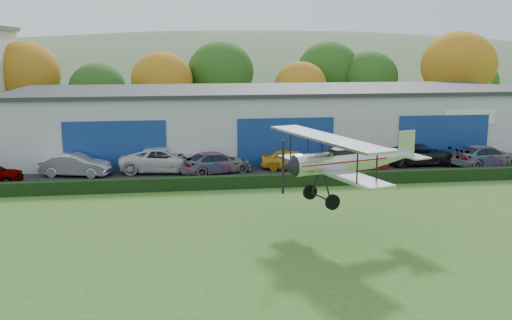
{
  "coord_description": "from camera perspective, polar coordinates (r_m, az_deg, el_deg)",
  "views": [
    {
      "loc": [
        -2.91,
        -18.67,
        8.72
      ],
      "look_at": [
        1.17,
        10.16,
        2.95
      ],
      "focal_mm": 40.88,
      "sensor_mm": 36.0,
      "label": 1
    }
  ],
  "objects": [
    {
      "name": "ground",
      "position": [
        20.81,
        0.76,
        -13.57
      ],
      "size": [
        300.0,
        300.0,
        0.0
      ],
      "primitive_type": "plane",
      "color": "#365E1D",
      "rests_on": "ground"
    },
    {
      "name": "apron",
      "position": [
        41.04,
        0.41,
        -1.03
      ],
      "size": [
        48.0,
        9.0,
        0.05
      ],
      "primitive_type": "cube",
      "color": "black",
      "rests_on": "ground"
    },
    {
      "name": "hedge",
      "position": [
        36.33,
        1.53,
        -2.04
      ],
      "size": [
        46.0,
        0.6,
        0.8
      ],
      "primitive_type": "cube",
      "color": "black",
      "rests_on": "ground"
    },
    {
      "name": "hangar",
      "position": [
        47.7,
        1.56,
        3.89
      ],
      "size": [
        40.6,
        12.6,
        5.3
      ],
      "color": "#B2B7BC",
      "rests_on": "ground"
    },
    {
      "name": "tree_belt",
      "position": [
        59.49,
        -4.47,
        8.16
      ],
      "size": [
        75.7,
        13.22,
        10.12
      ],
      "color": "#3D2614",
      "rests_on": "ground"
    },
    {
      "name": "distant_hills",
      "position": [
        160.16,
        -8.53,
        3.26
      ],
      "size": [
        430.0,
        196.0,
        56.0
      ],
      "color": "#4C6642",
      "rests_on": "ground"
    },
    {
      "name": "car_1",
      "position": [
        40.92,
        -17.23,
        -0.45
      ],
      "size": [
        4.88,
        2.63,
        1.53
      ],
      "primitive_type": "imported",
      "rotation": [
        0.0,
        0.0,
        1.34
      ],
      "color": "silver",
      "rests_on": "apron"
    },
    {
      "name": "car_2",
      "position": [
        40.83,
        -8.97,
        0.0
      ],
      "size": [
        6.32,
        3.49,
        1.67
      ],
      "primitive_type": "imported",
      "rotation": [
        0.0,
        0.0,
        1.45
      ],
      "color": "silver",
      "rests_on": "apron"
    },
    {
      "name": "car_3",
      "position": [
        40.14,
        -3.87,
        -0.25
      ],
      "size": [
        5.34,
        3.42,
        1.44
      ],
      "primitive_type": "imported",
      "rotation": [
        0.0,
        0.0,
        1.88
      ],
      "color": "gray",
      "rests_on": "apron"
    },
    {
      "name": "car_4",
      "position": [
        41.08,
        3.51,
        0.01
      ],
      "size": [
        4.54,
        3.12,
        1.44
      ],
      "primitive_type": "imported",
      "rotation": [
        0.0,
        0.0,
        1.2
      ],
      "color": "gold",
      "rests_on": "apron"
    },
    {
      "name": "car_5",
      "position": [
        40.79,
        9.68,
        -0.15
      ],
      "size": [
        4.85,
        2.9,
        1.51
      ],
      "primitive_type": "imported",
      "rotation": [
        0.0,
        0.0,
        1.88
      ],
      "color": "maroon",
      "rests_on": "apron"
    },
    {
      "name": "car_6",
      "position": [
        44.54,
        15.88,
        0.53
      ],
      "size": [
        5.48,
        2.65,
        1.51
      ],
      "primitive_type": "imported",
      "rotation": [
        0.0,
        0.0,
        1.54
      ],
      "color": "black",
      "rests_on": "apron"
    },
    {
      "name": "car_7",
      "position": [
        45.35,
        21.53,
        0.37
      ],
      "size": [
        5.62,
        3.26,
        1.53
      ],
      "primitive_type": "imported",
      "rotation": [
        0.0,
        0.0,
        1.8
      ],
      "color": "gray",
      "rests_on": "apron"
    },
    {
      "name": "biplane",
      "position": [
        26.92,
        8.76,
        0.12
      ],
      "size": [
        7.3,
        8.25,
        3.09
      ],
      "rotation": [
        0.0,
        0.0,
        0.3
      ],
      "color": "silver"
    }
  ]
}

